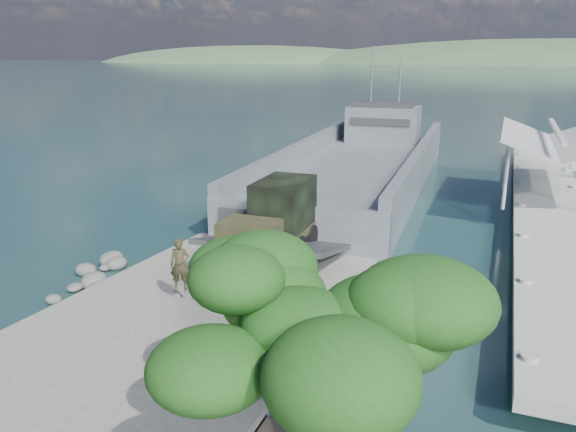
# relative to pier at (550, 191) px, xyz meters

# --- Properties ---
(ground) EXTENTS (1400.00, 1400.00, 0.00)m
(ground) POSITION_rel_pier_xyz_m (-13.00, -18.77, -1.60)
(ground) COLOR #1C4244
(ground) RESTS_ON ground
(boat_ramp) EXTENTS (10.00, 18.00, 0.50)m
(boat_ramp) POSITION_rel_pier_xyz_m (-13.00, -19.77, -1.35)
(boat_ramp) COLOR #65665D
(boat_ramp) RESTS_ON ground
(shoreline_rocks) EXTENTS (3.20, 5.60, 0.90)m
(shoreline_rocks) POSITION_rel_pier_xyz_m (-19.20, -18.27, -1.60)
(shoreline_rocks) COLOR #50504E
(shoreline_rocks) RESTS_ON ground
(distant_headlands) EXTENTS (1000.00, 240.00, 48.00)m
(distant_headlands) POSITION_rel_pier_xyz_m (37.00, 541.23, -1.60)
(distant_headlands) COLOR #3C5837
(distant_headlands) RESTS_ON ground
(pier) EXTENTS (6.40, 44.00, 6.10)m
(pier) POSITION_rel_pier_xyz_m (0.00, 0.00, 0.00)
(pier) COLOR #A9A79E
(pier) RESTS_ON ground
(landing_craft) EXTENTS (10.91, 37.72, 11.10)m
(landing_craft) POSITION_rel_pier_xyz_m (-12.92, 4.21, -0.69)
(landing_craft) COLOR #4E555C
(landing_craft) RESTS_ON ground
(military_truck) EXTENTS (2.61, 7.61, 3.50)m
(military_truck) POSITION_rel_pier_xyz_m (-12.19, -14.26, 0.64)
(military_truck) COLOR black
(military_truck) RESTS_ON boat_ramp
(soldier) EXTENTS (0.87, 0.73, 2.04)m
(soldier) POSITION_rel_pier_xyz_m (-13.90, -19.37, -0.08)
(soldier) COLOR black
(soldier) RESTS_ON boat_ramp
(sailboat_far) EXTENTS (2.12, 5.25, 6.21)m
(sailboat_far) POSITION_rel_pier_xyz_m (3.02, 18.48, -1.27)
(sailboat_far) COLOR #B9B9B9
(sailboat_far) RESTS_ON ground
(overhang_tree) EXTENTS (6.50, 5.99, 5.90)m
(overhang_tree) POSITION_rel_pier_xyz_m (-5.94, -27.46, 3.13)
(overhang_tree) COLOR #362715
(overhang_tree) RESTS_ON ground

